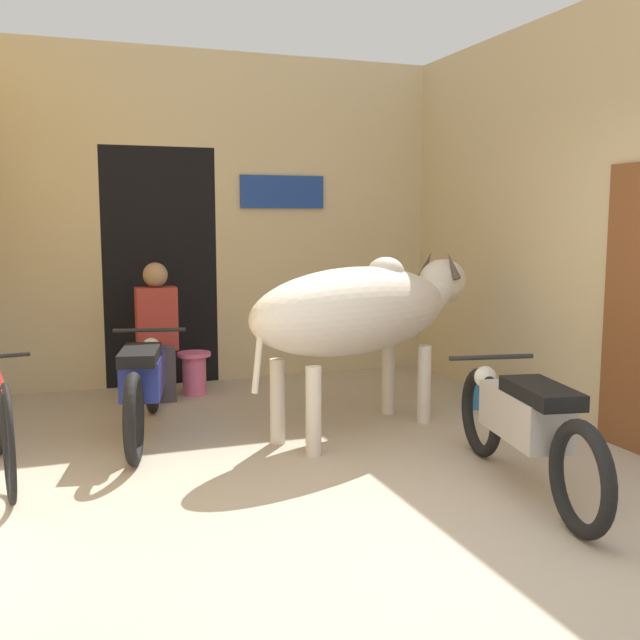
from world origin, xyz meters
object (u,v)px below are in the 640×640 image
at_px(cow, 364,310).
at_px(plastic_stool, 194,372).
at_px(motorcycle_far, 144,380).
at_px(bucket, 481,392).
at_px(bicycle, 2,420).
at_px(motorcycle_near, 525,423).
at_px(shopkeeper_seated, 157,328).

bearing_deg(cow, plastic_stool, 121.95).
relative_size(motorcycle_far, bucket, 7.55).
height_order(motorcycle_far, bucket, motorcycle_far).
distance_m(bicycle, plastic_stool, 2.38).
bearing_deg(bicycle, motorcycle_far, 32.21).
relative_size(cow, plastic_stool, 5.86).
bearing_deg(motorcycle_near, bucket, 65.05).
bearing_deg(motorcycle_far, shopkeeper_seated, 77.06).
height_order(bicycle, shopkeeper_seated, shopkeeper_seated).
bearing_deg(bucket, motorcycle_near, -114.95).
relative_size(cow, shopkeeper_seated, 1.88).
relative_size(motorcycle_far, plastic_stool, 4.94).
height_order(motorcycle_near, plastic_stool, motorcycle_near).
height_order(bicycle, bucket, bicycle).
distance_m(cow, plastic_stool, 2.05).
bearing_deg(bicycle, bucket, 7.13).
height_order(cow, bucket, cow).
relative_size(motorcycle_far, bicycle, 1.13).
bearing_deg(shopkeeper_seated, cow, -49.12).
height_order(motorcycle_far, bicycle, motorcycle_far).
xyz_separation_m(bicycle, plastic_stool, (1.55, 1.80, -0.15)).
relative_size(motorcycle_near, bicycle, 1.12).
relative_size(motorcycle_far, shopkeeper_seated, 1.58).
relative_size(cow, motorcycle_far, 1.19).
bearing_deg(bicycle, plastic_stool, 49.33).
bearing_deg(bicycle, shopkeeper_seated, 55.04).
bearing_deg(bucket, plastic_stool, 149.49).
height_order(cow, bicycle, cow).
bearing_deg(shopkeeper_seated, motorcycle_far, -102.94).
bearing_deg(motorcycle_far, bicycle, -147.79).
relative_size(motorcycle_near, motorcycle_far, 0.99).
distance_m(cow, shopkeeper_seated, 2.08).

